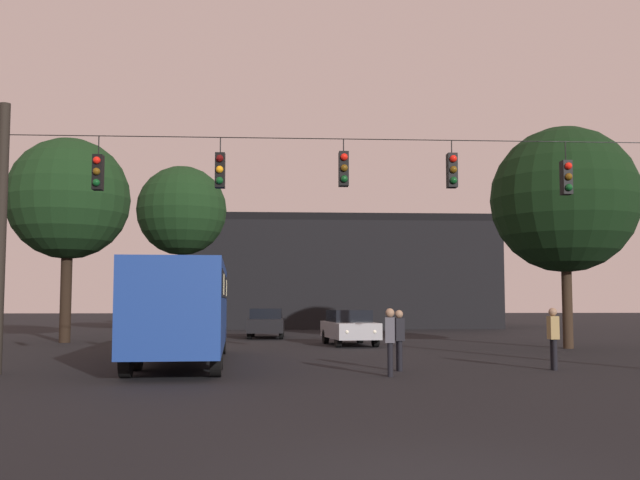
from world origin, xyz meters
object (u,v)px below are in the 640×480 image
object	(u,v)px
city_bus	(184,302)
tree_left_silhouette	(68,199)
car_near_right	(349,327)
pedestrian_crossing_right	(399,336)
car_far_left	(266,322)
tree_behind_building	(564,200)
tree_right_far	(182,211)
pedestrian_crossing_left	(390,338)
pedestrian_crossing_center	(553,335)

from	to	relation	value
city_bus	tree_left_silhouette	bearing A→B (deg)	120.09
car_near_right	pedestrian_crossing_right	world-z (taller)	pedestrian_crossing_right
car_far_left	pedestrian_crossing_right	xyz separation A→B (m)	(3.89, -18.39, 0.14)
pedestrian_crossing_right	car_near_right	bearing A→B (deg)	91.01
tree_behind_building	tree_right_far	distance (m)	21.10
tree_left_silhouette	city_bus	bearing A→B (deg)	-59.91
car_near_right	pedestrian_crossing_left	xyz separation A→B (m)	(-0.26, -13.35, 0.18)
car_near_right	pedestrian_crossing_left	bearing A→B (deg)	-91.14
tree_left_silhouette	pedestrian_crossing_center	bearing A→B (deg)	-39.99
tree_right_far	tree_left_silhouette	bearing A→B (deg)	-122.32
city_bus	pedestrian_crossing_left	world-z (taller)	city_bus
city_bus	tree_right_far	world-z (taller)	tree_right_far
pedestrian_crossing_left	pedestrian_crossing_right	bearing A→B (deg)	72.03
tree_right_far	pedestrian_crossing_center	bearing A→B (deg)	-58.75
pedestrian_crossing_left	tree_right_far	distance (m)	25.11
tree_left_silhouette	car_near_right	bearing A→B (deg)	-11.94
car_near_right	pedestrian_crossing_right	size ratio (longest dim) A/B	2.70
car_near_right	pedestrian_crossing_center	distance (m)	12.71
pedestrian_crossing_right	tree_right_far	size ratio (longest dim) A/B	0.18
car_far_left	tree_behind_building	bearing A→B (deg)	-37.02
city_bus	tree_behind_building	size ratio (longest dim) A/B	1.23
car_near_right	tree_left_silhouette	world-z (taller)	tree_left_silhouette
tree_left_silhouette	tree_right_far	size ratio (longest dim) A/B	1.00
car_far_left	pedestrian_crossing_center	bearing A→B (deg)	-65.92
pedestrian_crossing_left	tree_right_far	world-z (taller)	tree_right_far
pedestrian_crossing_right	tree_left_silhouette	distance (m)	20.41
tree_behind_building	tree_right_far	bearing A→B (deg)	144.14
car_near_right	pedestrian_crossing_right	xyz separation A→B (m)	(0.21, -11.88, 0.14)
tree_left_silhouette	tree_behind_building	bearing A→B (deg)	-14.28
city_bus	pedestrian_crossing_center	xyz separation A→B (m)	(10.55, -2.78, -0.89)
pedestrian_crossing_right	tree_left_silhouette	xyz separation A→B (m)	(-13.07, 14.60, 5.70)
tree_left_silhouette	car_far_left	bearing A→B (deg)	22.43
tree_behind_building	car_near_right	bearing A→B (deg)	162.31
pedestrian_crossing_center	pedestrian_crossing_left	bearing A→B (deg)	-162.95
city_bus	car_far_left	distance (m)	15.81
city_bus	car_near_right	world-z (taller)	city_bus
pedestrian_crossing_right	tree_behind_building	xyz separation A→B (m)	(8.38, 9.14, 5.10)
tree_left_silhouette	tree_right_far	world-z (taller)	tree_left_silhouette
pedestrian_crossing_left	pedestrian_crossing_right	distance (m)	1.54
tree_left_silhouette	tree_right_far	bearing A→B (deg)	57.68
tree_left_silhouette	pedestrian_crossing_right	bearing A→B (deg)	-48.17
car_near_right	tree_left_silhouette	xyz separation A→B (m)	(-12.86, 2.72, 5.84)
pedestrian_crossing_left	pedestrian_crossing_right	world-z (taller)	pedestrian_crossing_left
car_far_left	pedestrian_crossing_left	world-z (taller)	pedestrian_crossing_left
city_bus	car_near_right	bearing A→B (deg)	56.51
tree_behind_building	tree_left_silhouette	bearing A→B (deg)	165.72
pedestrian_crossing_center	car_far_left	bearing A→B (deg)	114.08
city_bus	pedestrian_crossing_right	size ratio (longest dim) A/B	6.69
car_far_left	pedestrian_crossing_left	bearing A→B (deg)	-80.24
tree_left_silhouette	pedestrian_crossing_left	bearing A→B (deg)	-51.90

